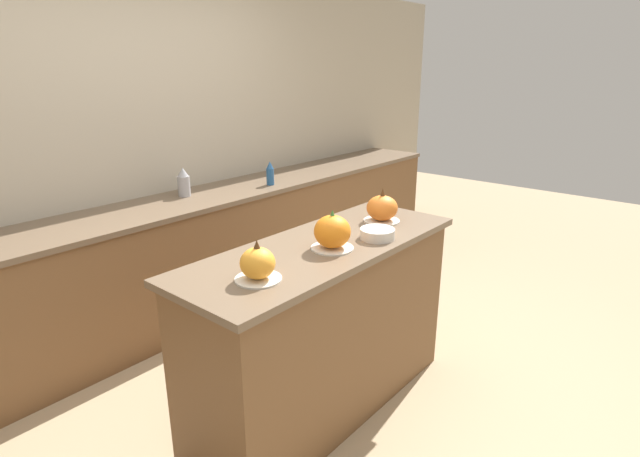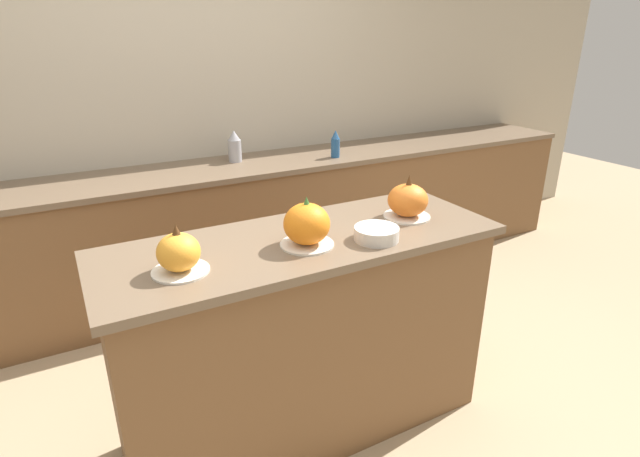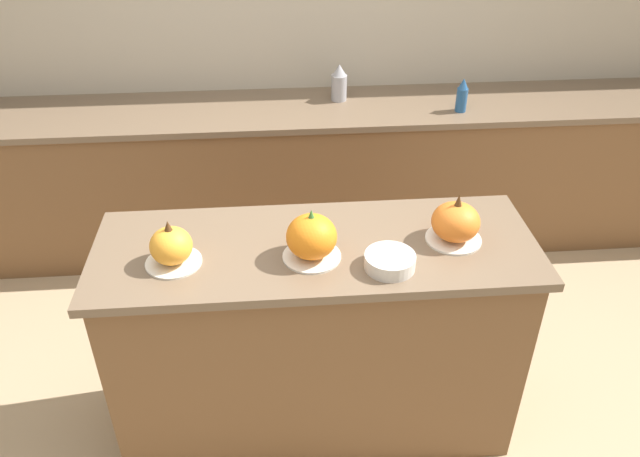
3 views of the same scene
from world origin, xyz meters
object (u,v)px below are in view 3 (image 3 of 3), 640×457
Objects in this scene: bottle_tall at (339,83)px; pumpkin_cake_right at (456,223)px; bottle_short at (462,96)px; pumpkin_cake_left at (171,247)px; pumpkin_cake_center at (312,238)px; mixing_bowl at (390,261)px.

pumpkin_cake_right is at bearing -80.30° from bottle_tall.
pumpkin_cake_left is at bearing -135.86° from bottle_short.
pumpkin_cake_right is at bearing 6.94° from pumpkin_cake_center.
bottle_tall is (-0.26, 1.54, -0.03)m from pumpkin_cake_right.
bottle_short is 1.61m from mixing_bowl.
pumpkin_cake_right is 1.37m from bottle_short.
pumpkin_cake_right is at bearing -106.69° from bottle_short.
mixing_bowl is at bearing -17.67° from pumpkin_cake_center.
bottle_tall is 1.12× the size of bottle_short.
bottle_tall is at bearing 64.48° from pumpkin_cake_left.
bottle_short is (1.42, 1.38, -0.03)m from pumpkin_cake_left.
mixing_bowl is (-0.27, -0.15, -0.05)m from pumpkin_cake_right.
bottle_tall is (0.76, 1.60, -0.02)m from pumpkin_cake_left.
pumpkin_cake_right is 1.56m from bottle_tall.
pumpkin_cake_left is 0.96× the size of pumpkin_cake_right.
pumpkin_cake_center is at bearing -99.66° from bottle_tall.
mixing_bowl is (-0.66, -1.47, -0.01)m from bottle_short.
pumpkin_cake_center is 1.12× the size of bottle_short.
pumpkin_cake_left reaches higher than bottle_tall.
pumpkin_cake_center is 1.01× the size of pumpkin_cake_right.
pumpkin_cake_right is 0.99× the size of bottle_tall.
pumpkin_cake_center reaches higher than bottle_tall.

